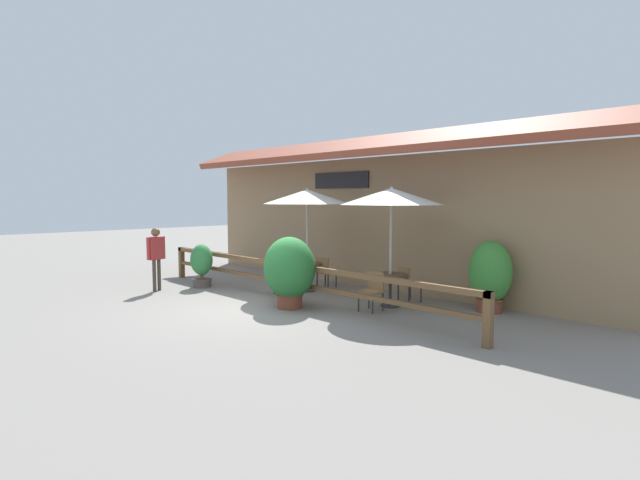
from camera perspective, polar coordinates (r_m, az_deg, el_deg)
name	(u,v)px	position (r m, az deg, el deg)	size (l,w,h in m)	color
ground_plane	(252,309)	(11.44, -7.78, -7.77)	(60.00, 60.00, 0.00)	gray
building_facade	(371,210)	(13.98, 5.84, 3.48)	(14.28, 1.49, 4.23)	#997A56
patio_railing	(287,273)	(11.95, -3.74, -3.80)	(10.40, 0.14, 0.95)	brown
patio_umbrella_near	(307,197)	(13.20, -1.49, 4.95)	(2.32, 2.32, 2.74)	#B7B2A8
dining_table_near	(307,269)	(13.33, -1.47, -3.33)	(0.81, 0.81, 0.75)	#4C3826
chair_near_streetside	(286,275)	(12.97, -3.86, -4.06)	(0.48, 0.48, 0.86)	olive
chair_near_wallside	(325,271)	(13.79, 0.60, -3.52)	(0.48, 0.48, 0.86)	olive
patio_umbrella_middle	(391,197)	(11.40, 8.15, 4.93)	(2.32, 2.32, 2.74)	#B7B2A8
dining_table_middle	(390,281)	(11.55, 8.04, -4.63)	(0.81, 0.81, 0.75)	#4C3826
chair_middle_streetside	(373,289)	(11.06, 6.03, -5.62)	(0.45, 0.45, 0.86)	olive
chair_middle_wallside	(408,282)	(12.08, 9.98, -4.78)	(0.50, 0.50, 0.86)	olive
potted_plant_entrance_palm	(289,270)	(11.27, -3.51, -3.41)	(1.24, 1.12, 1.62)	brown
potted_plant_small_flowering	(202,264)	(14.30, -13.39, -2.63)	(0.66, 0.60, 1.20)	#564C47
potted_plant_broad_leaf	(490,275)	(11.48, 18.87, -3.78)	(0.93, 0.84, 1.57)	brown
pedestrian	(156,250)	(13.99, -18.23, -1.15)	(0.34, 0.57, 1.70)	#42382D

